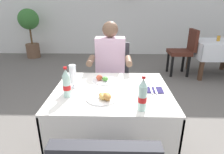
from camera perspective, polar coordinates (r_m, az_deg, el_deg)
The scene contains 14 objects.
back_wall at distance 5.83m, azimuth 2.31°, elevation 20.88°, with size 11.00×0.12×2.86m, color white.
main_dining_table at distance 1.77m, azimuth -0.08°, elevation -8.93°, with size 1.02×0.87×0.74m.
chair_far_diner_seat at distance 2.52m, azimuth 0.42°, elevation 0.35°, with size 0.44×0.50×0.97m.
seated_diner_far at distance 2.37m, azimuth -0.56°, elevation 2.99°, with size 0.50×0.46×1.26m.
plate_near_camera at distance 1.51m, azimuth -2.69°, elevation -6.08°, with size 0.25×0.25×0.07m.
plate_far_diner at distance 1.87m, azimuth -2.26°, elevation -0.77°, with size 0.25×0.25×0.07m.
beer_glass_left at distance 1.73m, azimuth -11.69°, elevation 0.51°, with size 0.07×0.07×0.21m.
cola_bottle_primary at distance 1.34m, azimuth 9.16°, elevation -5.51°, with size 0.06×0.06×0.26m.
cola_bottle_secondary at distance 1.56m, azimuth -13.49°, elevation -2.05°, with size 0.06×0.06×0.25m.
napkin_cutlery_set at distance 1.71m, azimuth 12.22°, elevation -3.79°, with size 0.17×0.19×0.01m.
background_dining_table at distance 4.58m, azimuth 28.78°, elevation 7.22°, with size 0.92×0.82×0.74m.
background_chair_left at distance 4.32m, azimuth 20.80°, elevation 7.78°, with size 0.50×0.44×0.97m.
background_table_tumbler at distance 4.51m, azimuth 29.35°, elevation 10.07°, with size 0.06×0.06×0.11m, color #C68928.
potted_plant_corner at distance 5.85m, azimuth -23.50°, elevation 13.56°, with size 0.55×0.55×1.34m.
Camera 1 is at (-0.07, -1.45, 1.44)m, focal length 30.44 mm.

